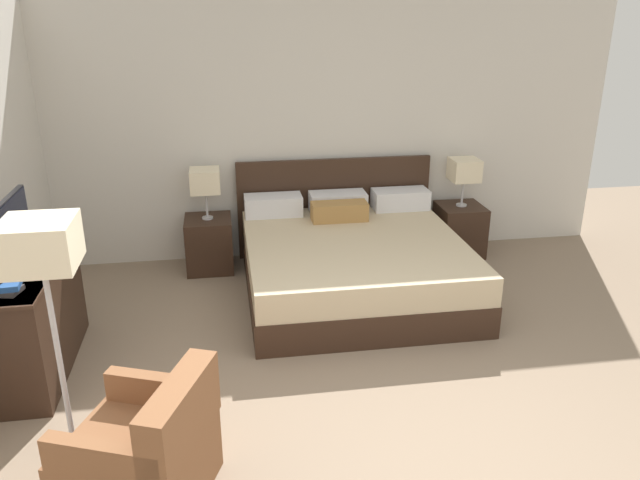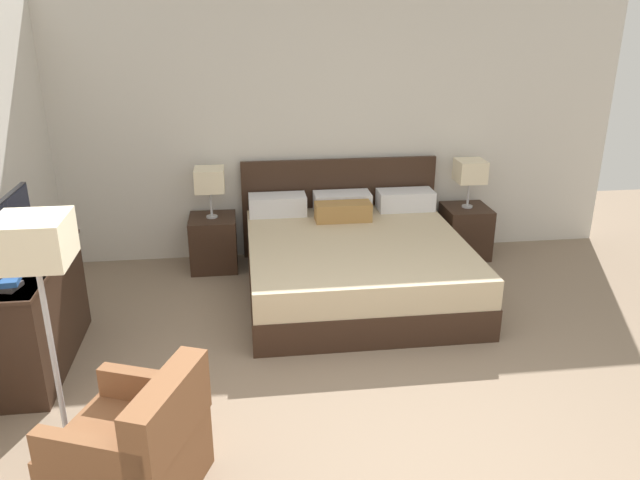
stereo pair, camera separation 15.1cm
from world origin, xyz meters
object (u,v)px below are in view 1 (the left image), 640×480
object	(u,v)px
dresser	(30,317)
book_blue_cover	(3,286)
bed	(352,261)
book_red_cover	(2,291)
tv	(12,237)
floor_lamp	(42,260)
table_lamp_right	(464,170)
nightstand_left	(209,244)
table_lamp_left	(205,181)
nightstand_right	(459,230)
armchair_by_window	(145,455)

from	to	relation	value
dresser	book_blue_cover	world-z (taller)	book_blue_cover
bed	book_red_cover	xyz separation A→B (m)	(-2.56, -1.40, 0.55)
tv	floor_lamp	bearing A→B (deg)	-64.92
table_lamp_right	tv	size ratio (longest dim) A/B	0.66
dresser	book_red_cover	xyz separation A→B (m)	(0.01, -0.44, 0.42)
book_blue_cover	floor_lamp	xyz separation A→B (m)	(0.45, -0.64, 0.41)
table_lamp_right	book_red_cover	size ratio (longest dim) A/B	2.23
bed	table_lamp_right	xyz separation A→B (m)	(1.32, 0.72, 0.63)
bed	book_red_cover	size ratio (longest dim) A/B	9.25
nightstand_left	table_lamp_left	distance (m)	0.65
dresser	table_lamp_right	bearing A→B (deg)	23.35
tv	book_red_cover	size ratio (longest dim) A/B	3.36
bed	table_lamp_left	bearing A→B (deg)	151.39
bed	tv	distance (m)	2.88
nightstand_right	book_red_cover	bearing A→B (deg)	-151.44
book_blue_cover	armchair_by_window	world-z (taller)	book_blue_cover
tv	floor_lamp	xyz separation A→B (m)	(0.47, -1.00, 0.21)
floor_lamp	bed	bearing A→B (deg)	44.10
nightstand_left	nightstand_right	world-z (taller)	same
tv	book_blue_cover	distance (m)	0.41
nightstand_left	book_blue_cover	size ratio (longest dim) A/B	2.58
bed	nightstand_left	bearing A→B (deg)	151.43
nightstand_left	dresser	world-z (taller)	dresser
table_lamp_right	book_blue_cover	xyz separation A→B (m)	(-3.87, -2.12, -0.05)
table_lamp_right	armchair_by_window	distance (m)	4.36
book_blue_cover	armchair_by_window	size ratio (longest dim) A/B	0.23
bed	nightstand_left	world-z (taller)	bed
floor_lamp	armchair_by_window	bearing A→B (deg)	-39.62
bed	book_red_cover	distance (m)	2.97
table_lamp_right	nightstand_left	bearing A→B (deg)	-179.97
nightstand_left	book_blue_cover	world-z (taller)	book_blue_cover
table_lamp_right	book_red_cover	world-z (taller)	table_lamp_right
tv	book_blue_cover	bearing A→B (deg)	-87.63
bed	table_lamp_right	distance (m)	1.63
table_lamp_left	table_lamp_right	bearing A→B (deg)	0.00
table_lamp_left	book_blue_cover	size ratio (longest dim) A/B	2.41
nightstand_right	table_lamp_left	world-z (taller)	table_lamp_left
table_lamp_left	book_blue_cover	xyz separation A→B (m)	(-1.23, -2.12, -0.05)
table_lamp_left	floor_lamp	xyz separation A→B (m)	(-0.78, -2.76, 0.36)
table_lamp_left	tv	size ratio (longest dim) A/B	0.66
nightstand_left	tv	size ratio (longest dim) A/B	0.71
table_lamp_left	book_blue_cover	distance (m)	2.45
dresser	book_blue_cover	distance (m)	0.63
tv	nightstand_right	bearing A→B (deg)	24.31
table_lamp_right	book_blue_cover	distance (m)	4.41
table_lamp_left	floor_lamp	world-z (taller)	floor_lamp
nightstand_right	table_lamp_left	size ratio (longest dim) A/B	1.07
table_lamp_right	book_red_cover	distance (m)	4.42
nightstand_right	book_blue_cover	distance (m)	4.45
nightstand_left	table_lamp_right	world-z (taller)	table_lamp_right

